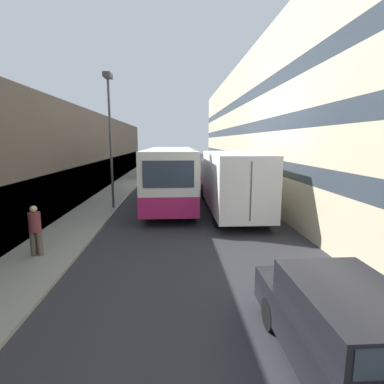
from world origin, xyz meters
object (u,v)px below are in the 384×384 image
street_lamp (109,116)px  bus (170,175)px  box_truck (230,180)px  panel_van (155,166)px  pedestrian (35,229)px  car_hatchback (352,335)px

street_lamp → bus: bearing=24.0°
box_truck → street_lamp: 6.93m
panel_van → pedestrian: size_ratio=2.94×
panel_van → bus: bearing=-82.5°
car_hatchback → pedestrian: pedestrian is taller
box_truck → pedestrian: 9.21m
pedestrian → street_lamp: (0.97, 6.75, 3.88)m
car_hatchback → bus: bearing=102.2°
car_hatchback → bus: bus is taller
bus → box_truck: bearing=-35.9°
pedestrian → panel_van: bearing=83.9°
box_truck → pedestrian: box_truck is taller
bus → street_lamp: bearing=-156.0°
bus → box_truck: bus is taller
box_truck → panel_van: size_ratio=1.92×
car_hatchback → box_truck: size_ratio=0.49×
car_hatchback → pedestrian: (-6.87, 5.14, 0.22)m
box_truck → bus: bearing=144.1°
pedestrian → street_lamp: size_ratio=0.23×
bus → pedestrian: bus is taller
box_truck → panel_van: bearing=107.4°
panel_van → car_hatchback: bearing=-80.1°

